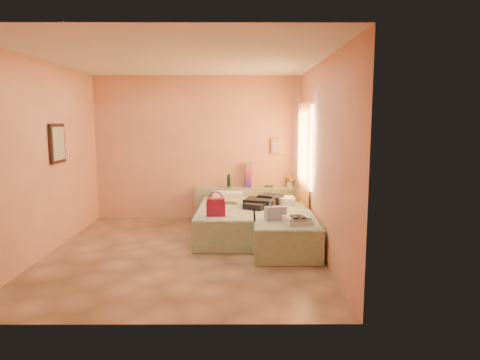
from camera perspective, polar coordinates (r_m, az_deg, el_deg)
The scene contains 16 objects.
ground at distance 6.49m, azimuth -7.36°, elevation -9.59°, with size 4.50×4.50×0.00m, color tan.
room_walls at distance 6.73m, azimuth -5.29°, elevation 6.55°, with size 4.02×4.51×2.81m.
headboard_ledge at distance 8.40m, azimuth 1.02°, elevation -3.19°, with size 2.05×0.30×0.65m, color #989E82.
bed_left at distance 7.28m, azimuth -1.76°, elevation -5.54°, with size 0.90×2.00×0.50m, color #A8C49E.
bed_right at distance 6.79m, azimuth 5.78°, elevation -6.57°, with size 0.90×2.00×0.50m, color #A8C49E.
water_bottle at distance 8.31m, azimuth -1.51°, elevation -0.15°, with size 0.07×0.07×0.25m, color #12331F.
rainbow_box at distance 8.34m, azimuth 1.08°, elevation 0.69°, with size 0.11×0.11×0.49m, color maroon.
small_dish at distance 8.28m, azimuth -1.37°, elevation -0.96°, with size 0.12×0.12×0.03m, color #447E58.
green_book at distance 8.40m, azimuth 3.88°, elevation -0.86°, with size 0.16×0.12×0.03m, color #284B2E.
flower_vase at distance 8.41m, azimuth 6.70°, elevation -0.04°, with size 0.21×0.21×0.27m, color white.
magenta_handbag at distance 6.56m, azimuth -3.22°, elevation -3.61°, with size 0.29×0.16×0.27m, color maroon.
khaki_garment at distance 7.56m, azimuth -1.28°, elevation -2.88°, with size 0.32×0.25×0.05m, color tan.
clothes_pile at distance 7.26m, azimuth 3.14°, elevation -2.89°, with size 0.57×0.57×0.17m, color black.
blue_handbag at distance 6.31m, azimuth 4.76°, elevation -4.43°, with size 0.31×0.13×0.20m, color #3B538E.
towel_stack at distance 6.12m, azimuth 7.76°, elevation -5.34°, with size 0.35×0.30×0.10m, color silver.
sandal_pair at distance 6.06m, azimuth 7.71°, elevation -4.89°, with size 0.16×0.21×0.02m, color black.
Camera 1 is at (0.80, -6.14, 1.95)m, focal length 32.00 mm.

